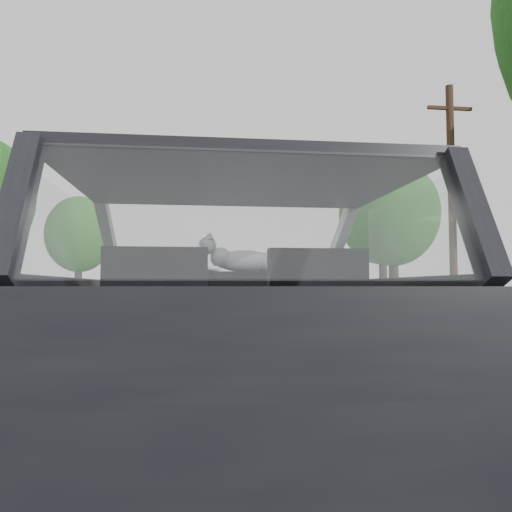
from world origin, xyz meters
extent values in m
plane|color=black|center=(0.00, 0.00, 0.00)|extent=(140.00, 140.00, 0.00)
cube|color=black|center=(0.00, 0.00, 0.72)|extent=(1.80, 4.00, 1.45)
cube|color=black|center=(0.00, 0.62, 0.85)|extent=(1.58, 0.45, 0.30)
cube|color=black|center=(-0.40, -0.29, 0.88)|extent=(0.50, 0.72, 0.42)
cube|color=black|center=(0.40, -0.29, 0.88)|extent=(0.50, 0.72, 0.42)
torus|color=black|center=(-0.40, 0.33, 0.92)|extent=(0.36, 0.36, 0.04)
ellipsoid|color=slate|center=(0.13, 0.59, 1.09)|extent=(0.62, 0.30, 0.26)
cube|color=gray|center=(4.30, 10.00, 0.58)|extent=(0.05, 90.00, 0.32)
imported|color=#B3B8C6|center=(0.37, 22.52, 0.75)|extent=(2.41, 4.75, 1.50)
cube|color=#135B29|center=(7.25, 22.19, 1.33)|extent=(0.31, 1.06, 2.65)
cylinder|color=#482C20|center=(7.39, 11.19, 3.51)|extent=(0.28, 0.28, 7.02)
camera|label=1|loc=(-0.20, -2.84, 0.90)|focal=35.00mm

